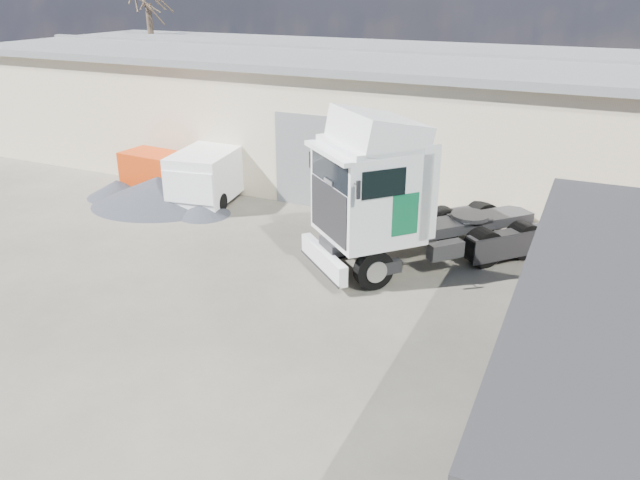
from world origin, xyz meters
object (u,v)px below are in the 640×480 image
at_px(tractor_unit, 396,202).
at_px(panel_van, 214,172).
at_px(orange_skip, 155,176).
at_px(box_trailer, 584,346).

xyz_separation_m(tractor_unit, panel_van, (-8.76, 3.15, -0.99)).
height_order(tractor_unit, orange_skip, tractor_unit).
height_order(tractor_unit, panel_van, tractor_unit).
bearing_deg(orange_skip, tractor_unit, -8.33).
bearing_deg(tractor_unit, orange_skip, -151.14).
xyz_separation_m(panel_van, orange_skip, (-2.52, -0.60, -0.33)).
distance_m(box_trailer, panel_van, 17.36).
bearing_deg(orange_skip, panel_van, 17.81).
distance_m(tractor_unit, panel_van, 9.36).
bearing_deg(box_trailer, orange_skip, 151.05).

